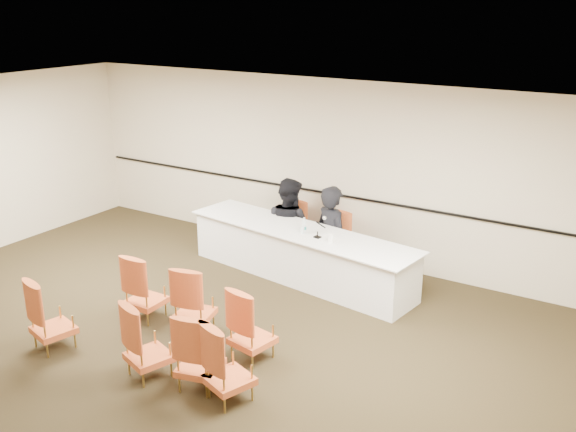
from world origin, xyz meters
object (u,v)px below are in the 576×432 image
at_px(aud_chair_front_left, 145,286).
at_px(drinking_glass, 302,230).
at_px(aud_chair_front_mid, 194,299).
at_px(aud_chair_back_left, 52,313).
at_px(water_bottle, 304,225).
at_px(aud_chair_front_right, 252,323).
at_px(panelist_second_chair, 289,230).
at_px(microphone, 318,228).
at_px(panelist_main, 332,243).
at_px(panelist_main_chair, 332,242).
at_px(aud_chair_back_right, 199,350).
at_px(aud_chair_back_mid, 148,340).
at_px(coffee_cup, 331,238).
at_px(panel_table, 300,254).
at_px(aud_chair_extra, 228,362).
at_px(panelist_second, 289,230).

bearing_deg(aud_chair_front_left, drinking_glass, 60.15).
relative_size(aud_chair_front_mid, aud_chair_back_left, 1.00).
height_order(water_bottle, aud_chair_front_right, water_bottle).
relative_size(panelist_second_chair, microphone, 3.11).
distance_m(microphone, aud_chair_front_mid, 2.24).
xyz_separation_m(panelist_main, drinking_glass, (-0.17, -0.66, 0.38)).
height_order(panelist_main_chair, drinking_glass, panelist_main_chair).
xyz_separation_m(panelist_main_chair, aud_chair_back_right, (0.33, -3.75, 0.00)).
relative_size(aud_chair_back_mid, aud_chair_back_right, 1.00).
xyz_separation_m(aud_chair_front_left, aud_chair_back_mid, (1.05, -1.05, 0.00)).
distance_m(panelist_main, drinking_glass, 0.78).
bearing_deg(panelist_main_chair, aud_chair_front_mid, -93.34).
xyz_separation_m(panelist_main_chair, coffee_cup, (0.39, -0.78, 0.39)).
height_order(microphone, water_bottle, microphone).
bearing_deg(panel_table, aud_chair_extra, -64.61).
relative_size(panelist_second, aud_chair_back_mid, 1.90).
bearing_deg(panel_table, drinking_glass, -40.70).
relative_size(microphone, water_bottle, 1.32).
relative_size(coffee_cup, aud_chair_front_right, 0.14).
bearing_deg(panel_table, coffee_cup, -11.66).
xyz_separation_m(panelist_second, panelist_second_chair, (0.00, 0.00, -0.00)).
distance_m(microphone, aud_chair_back_right, 3.09).
bearing_deg(panelist_second, coffee_cup, 157.24).
height_order(microphone, aud_chair_back_right, microphone).
bearing_deg(coffee_cup, aud_chair_back_right, -91.06).
bearing_deg(aud_chair_back_mid, panelist_second_chair, 116.85).
bearing_deg(aud_chair_extra, aud_chair_front_mid, 162.01).
height_order(panel_table, aud_chair_back_mid, aud_chair_back_mid).
height_order(panelist_second, aud_chair_front_left, panelist_second).
height_order(microphone, coffee_cup, microphone).
bearing_deg(aud_chair_extra, panelist_main, 120.64).
xyz_separation_m(panelist_main, microphone, (0.12, -0.71, 0.49)).
distance_m(panelist_main, aud_chair_back_left, 4.43).
bearing_deg(panelist_main_chair, water_bottle, -98.86).
xyz_separation_m(aud_chair_back_left, aud_chair_extra, (2.55, 0.27, 0.00)).
bearing_deg(aud_chair_back_right, aud_chair_back_left, 173.09).
height_order(coffee_cup, aud_chair_back_left, aud_chair_back_left).
xyz_separation_m(panel_table, aud_chair_front_left, (-1.10, -2.29, 0.08)).
relative_size(panelist_second, coffee_cup, 13.87).
xyz_separation_m(panelist_main, panelist_second_chair, (-0.89, 0.12, 0.01)).
bearing_deg(water_bottle, aud_chair_back_mid, -92.38).
xyz_separation_m(panelist_main, aud_chair_front_mid, (-0.55, -2.79, 0.01)).
height_order(aud_chair_front_left, aud_chair_front_mid, same).
xyz_separation_m(drinking_glass, aud_chair_back_mid, (-0.14, -3.24, -0.37)).
relative_size(panelist_main, aud_chair_front_right, 2.01).
distance_m(panel_table, panelist_second_chair, 0.92).
bearing_deg(aud_chair_back_mid, water_bottle, 106.28).
height_order(panelist_second, microphone, panelist_second).
bearing_deg(panelist_second, water_bottle, 147.57).
xyz_separation_m(aud_chair_front_right, aud_chair_extra, (0.28, -0.84, 0.00)).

